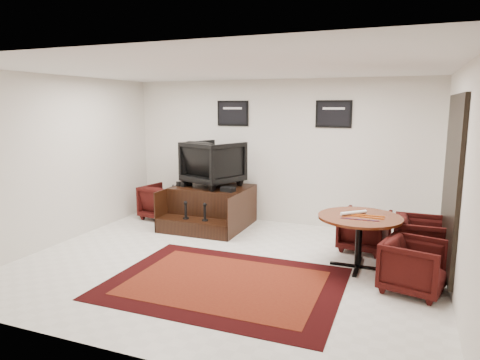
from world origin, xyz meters
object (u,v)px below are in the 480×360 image
Objects in this scene: armchair_side at (163,200)px; table_chair_window at (423,240)px; meeting_table at (360,222)px; table_chair_back at (364,228)px; table_chair_corner at (414,264)px; shine_chair at (213,161)px; shine_podium at (211,208)px.

table_chair_window reaches higher than armchair_side.
table_chair_window is (0.86, 0.39, -0.27)m from meeting_table.
table_chair_back is 1.58m from table_chair_corner.
table_chair_back is at bearing 41.90° from table_chair_corner.
table_chair_corner is at bearing 127.14° from table_chair_back.
meeting_table is at bearing 114.75° from table_chair_window.
table_chair_window reaches higher than table_chair_corner.
shine_chair is 1.23× the size of table_chair_window.
meeting_table is 1.60× the size of table_chair_corner.
table_chair_back is at bearing -169.39° from shine_chair.
shine_podium is 4.09m from table_chair_corner.
shine_podium is 1.53× the size of shine_chair.
armchair_side is at bearing 2.10° from table_chair_back.
shine_chair is 3.29m from meeting_table.
table_chair_corner is (4.78, -1.92, -0.02)m from armchair_side.
shine_chair is at bearing 75.84° from table_chair_corner.
table_chair_back is at bearing 63.48° from table_chair_window.
table_chair_window is at bearing -12.88° from shine_podium.
armchair_side is 5.16m from table_chair_corner.
shine_chair is 1.35× the size of table_chair_back.
table_chair_corner is at bearing 168.04° from armchair_side.
shine_chair is at bearing -167.24° from armchair_side.
armchair_side is at bearing 161.60° from meeting_table.
table_chair_window is 0.97m from table_chair_corner.
shine_podium is at bearing 1.07° from table_chair_back.
table_chair_window reaches higher than meeting_table.
meeting_table is at bearing 99.39° from table_chair_back.
shine_chair is 0.84× the size of meeting_table.
armchair_side is 4.28m from meeting_table.
table_chair_back is at bearing -8.42° from shine_podium.
shine_podium is 1.28× the size of meeting_table.
shine_chair is 4.25m from table_chair_corner.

